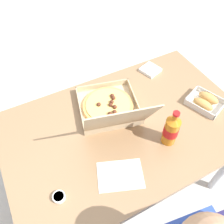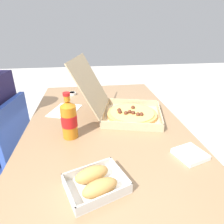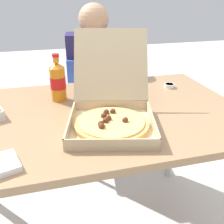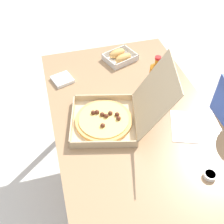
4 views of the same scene
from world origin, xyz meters
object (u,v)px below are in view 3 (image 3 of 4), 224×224
diner_person (95,74)px  paper_menu (118,90)px  cola_bottle (58,81)px  dipping_sauce_cup (169,85)px  pizza_box_open (111,112)px  chair (96,104)px

diner_person → paper_menu: (0.03, -0.48, 0.05)m
cola_bottle → dipping_sauce_cup: cola_bottle is taller
pizza_box_open → dipping_sauce_cup: 0.53m
chair → diner_person: 0.21m
chair → diner_person: (0.01, 0.06, 0.21)m
cola_bottle → paper_menu: bearing=10.1°
chair → diner_person: diner_person is taller
paper_menu → dipping_sauce_cup: size_ratio=3.75×
diner_person → pizza_box_open: diner_person is taller
cola_bottle → paper_menu: 0.33m
diner_person → cola_bottle: (-0.28, -0.53, 0.14)m
diner_person → dipping_sauce_cup: diner_person is taller
pizza_box_open → diner_person: bearing=83.2°
chair → paper_menu: size_ratio=3.95×
diner_person → pizza_box_open: 0.84m
chair → paper_menu: bearing=-84.9°
cola_bottle → dipping_sauce_cup: bearing=2.4°
paper_menu → cola_bottle: bearing=-148.9°
cola_bottle → dipping_sauce_cup: (0.60, 0.02, -0.08)m
diner_person → paper_menu: 0.48m
chair → paper_menu: chair is taller
paper_menu → dipping_sauce_cup: dipping_sauce_cup is taller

